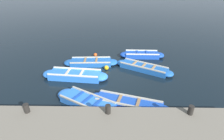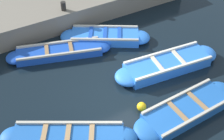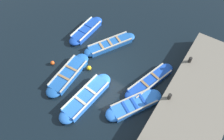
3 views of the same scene
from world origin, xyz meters
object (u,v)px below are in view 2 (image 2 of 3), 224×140
at_px(boat_near_quay, 59,52).
at_px(buoy_orange_near, 142,107).
at_px(boat_outer_right, 105,37).
at_px(boat_inner_gap, 68,138).
at_px(bollard_mid_north, 63,6).
at_px(boat_end_of_row, 187,110).
at_px(boat_bow_out, 167,65).

relative_size(boat_near_quay, buoy_orange_near, 13.44).
height_order(boat_near_quay, boat_outer_right, boat_outer_right).
relative_size(boat_near_quay, boat_inner_gap, 1.05).
xyz_separation_m(boat_inner_gap, bollard_mid_north, (5.16, -2.10, 0.87)).
bearing_deg(boat_end_of_row, boat_bow_out, -20.14).
bearing_deg(boat_inner_gap, boat_end_of_row, -102.80).
bearing_deg(boat_bow_out, boat_inner_gap, 104.82).
bearing_deg(boat_end_of_row, bollard_mid_north, 13.36).
xyz_separation_m(boat_near_quay, buoy_orange_near, (-3.70, -1.19, -0.00)).
bearing_deg(boat_bow_out, bollard_mid_north, 27.63).
distance_m(boat_near_quay, boat_bow_out, 3.95).
distance_m(boat_inner_gap, boat_outer_right, 4.81).
distance_m(boat_inner_gap, buoy_orange_near, 2.40).
bearing_deg(boat_near_quay, bollard_mid_north, -30.72).
bearing_deg(boat_end_of_row, buoy_orange_near, 54.95).
bearing_deg(boat_end_of_row, boat_inner_gap, 77.20).
bearing_deg(bollard_mid_north, boat_end_of_row, -166.64).
bearing_deg(boat_bow_out, buoy_orange_near, 122.03).
bearing_deg(boat_near_quay, boat_bow_out, -130.53).
relative_size(boat_inner_gap, bollard_mid_north, 10.59).
relative_size(boat_end_of_row, bollard_mid_north, 10.71).
relative_size(boat_inner_gap, boat_bow_out, 0.92).
xyz_separation_m(boat_bow_out, boat_outer_right, (2.55, 1.10, -0.03)).
bearing_deg(boat_outer_right, boat_bow_out, -156.74).
height_order(boat_inner_gap, buoy_orange_near, boat_inner_gap).
height_order(boat_inner_gap, boat_end_of_row, boat_inner_gap).
bearing_deg(boat_outer_right, boat_inner_gap, 139.57).
bearing_deg(boat_outer_right, buoy_orange_near, 168.96).
height_order(boat_bow_out, buoy_orange_near, boat_bow_out).
xyz_separation_m(boat_bow_out, buoy_orange_near, (-1.13, 1.81, -0.05)).
relative_size(boat_inner_gap, boat_end_of_row, 0.99).
height_order(boat_inner_gap, boat_outer_right, boat_inner_gap).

